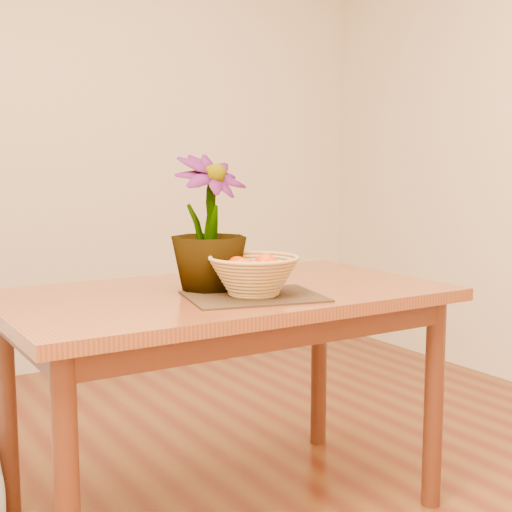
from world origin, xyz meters
TOP-DOWN VIEW (x-y plane):
  - wall_back at (0.00, 2.25)m, footprint 4.00×0.02m
  - table at (0.00, 0.30)m, footprint 1.40×0.80m
  - placemat at (0.01, 0.14)m, footprint 0.45×0.38m
  - wicker_basket at (0.01, 0.14)m, footprint 0.27×0.27m
  - orange_pile at (0.01, 0.14)m, footprint 0.19×0.18m
  - potted_plant at (-0.05, 0.31)m, footprint 0.29×0.29m

SIDE VIEW (x-z plane):
  - table at x=0.00m, z-range 0.29..1.04m
  - placemat at x=0.01m, z-range 0.75..0.76m
  - wicker_basket at x=0.01m, z-range 0.76..0.87m
  - orange_pile at x=0.01m, z-range 0.80..0.88m
  - potted_plant at x=-0.05m, z-range 0.75..1.18m
  - wall_back at x=0.00m, z-range 0.00..2.70m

